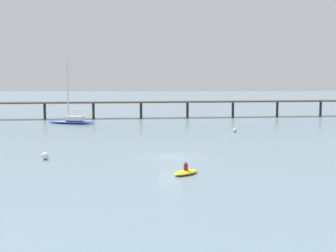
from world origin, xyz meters
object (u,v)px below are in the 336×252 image
pier (242,96)px  sailboat_blue (72,120)px  mooring_buoy_outer (45,156)px  mooring_buoy_mid (235,130)px  dinghy_yellow (186,172)px

pier → sailboat_blue: bearing=-157.0°
mooring_buoy_outer → mooring_buoy_mid: bearing=45.2°
mooring_buoy_mid → mooring_buoy_outer: 31.90m
pier → mooring_buoy_mid: 27.61m
dinghy_yellow → mooring_buoy_mid: 31.52m
dinghy_yellow → pier: bearing=75.5°
dinghy_yellow → mooring_buoy_mid: size_ratio=4.73×
pier → dinghy_yellow: pier is taller
mooring_buoy_outer → sailboat_blue: bearing=95.6°
sailboat_blue → dinghy_yellow: bearing=-68.6°
mooring_buoy_mid → mooring_buoy_outer: mooring_buoy_outer is taller
sailboat_blue → dinghy_yellow: (17.06, -43.50, -0.43)m
pier → mooring_buoy_mid: (-5.72, -26.75, -3.75)m
mooring_buoy_mid → dinghy_yellow: bearing=-106.5°
dinghy_yellow → mooring_buoy_mid: bearing=73.5°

